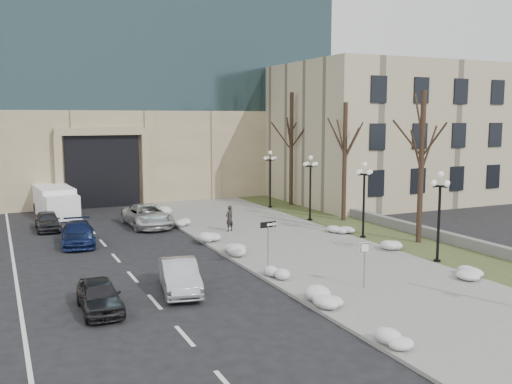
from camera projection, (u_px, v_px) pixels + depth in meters
ground at (375, 327)px, 20.45m from camera, size 160.00×160.00×0.00m
sidewalk at (283, 240)px, 34.50m from camera, size 9.00×40.00×0.12m
curb at (213, 247)px, 32.63m from camera, size 0.30×40.00×0.14m
grass_strip at (371, 231)px, 37.19m from camera, size 4.00×40.00×0.10m
stone_wall at (377, 220)px, 39.78m from camera, size 0.50×30.00×0.70m
office_tower at (97, 5)px, 56.45m from camera, size 40.00×24.70×36.00m
classical_building at (388, 133)px, 53.98m from camera, size 22.00×18.12×12.00m
car_a at (99, 296)px, 21.95m from camera, size 1.53×3.70×1.25m
car_b at (180, 276)px, 24.40m from camera, size 2.18×4.40×1.39m
car_c at (78, 234)px, 33.47m from camera, size 2.34×4.77×1.33m
car_d at (147, 216)px, 38.97m from camera, size 2.74×5.59×1.53m
car_e at (48, 221)px, 37.76m from camera, size 1.53×3.76×1.28m
pedestrian at (229, 218)px, 36.83m from camera, size 0.73×0.62×1.69m
box_truck at (55, 202)px, 43.27m from camera, size 2.91×7.06×2.19m
one_way_sign at (271, 230)px, 27.73m from camera, size 0.91×0.26×2.43m
keep_sign at (365, 255)px, 24.55m from camera, size 0.44×0.17×2.11m
snow_clump_a at (404, 342)px, 18.26m from camera, size 1.10×1.60×0.36m
snow_clump_b at (325, 299)px, 22.56m from camera, size 1.10×1.60×0.36m
snow_clump_c at (275, 275)px, 26.04m from camera, size 1.10×1.60×0.36m
snow_clump_d at (240, 251)px, 30.68m from camera, size 1.10×1.60×0.36m
snow_clump_e at (206, 238)px, 33.98m from camera, size 1.10×1.60×0.36m
snow_clump_f at (182, 223)px, 38.96m from camera, size 1.10×1.60×0.36m
snow_clump_g at (166, 212)px, 43.18m from camera, size 1.10×1.60×0.36m
snow_clump_h at (469, 274)px, 26.22m from camera, size 1.10×1.60×0.36m
snow_clump_i at (386, 245)px, 32.12m from camera, size 1.10×1.60×0.36m
snow_clump_j at (338, 229)px, 36.67m from camera, size 1.10×1.60×0.36m
lamppost_a at (439, 204)px, 28.89m from camera, size 1.18×1.18×4.76m
lamppost_b at (364, 190)px, 34.74m from camera, size 1.18×1.18×4.76m
lamppost_c at (310, 179)px, 40.60m from camera, size 1.18×1.18×4.76m
lamppost_d at (270, 171)px, 46.45m from camera, size 1.18×1.18×4.76m
tree_near at (422, 145)px, 33.04m from camera, size 3.20×3.20×9.00m
tree_mid at (345, 145)px, 40.29m from camera, size 3.20×3.20×8.50m
tree_far at (291, 133)px, 47.41m from camera, size 3.20×3.20×9.50m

